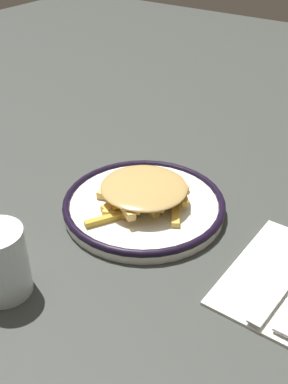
% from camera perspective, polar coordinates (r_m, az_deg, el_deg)
% --- Properties ---
extents(ground_plane, '(2.60, 2.60, 0.00)m').
position_cam_1_polar(ground_plane, '(0.76, -0.00, -2.32)').
color(ground_plane, '#363A35').
extents(plate, '(0.26, 0.26, 0.02)m').
position_cam_1_polar(plate, '(0.75, -0.00, -1.58)').
color(plate, white).
rests_on(plate, ground_plane).
extents(fries_heap, '(0.16, 0.19, 0.04)m').
position_cam_1_polar(fries_heap, '(0.74, -0.13, -0.08)').
color(fries_heap, '#F5B95F').
rests_on(fries_heap, plate).
extents(water_glass, '(0.07, 0.07, 0.10)m').
position_cam_1_polar(water_glass, '(0.62, -17.03, -8.13)').
color(water_glass, silver).
rests_on(water_glass, ground_plane).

